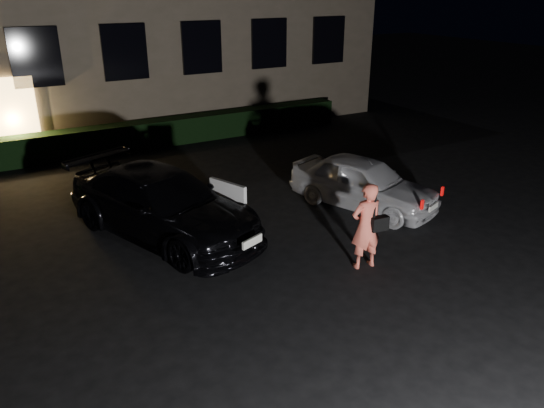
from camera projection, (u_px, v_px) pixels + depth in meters
ground at (324, 302)px, 8.93m from camera, size 80.00×80.00×0.00m
hedge at (137, 136)px, 17.16m from camera, size 15.00×0.70×0.85m
sedan at (163, 204)px, 11.09m from camera, size 3.52×5.18×1.39m
hatch at (363, 183)px, 12.53m from camera, size 2.60×3.89×1.23m
man at (366, 226)px, 9.74m from camera, size 0.70×0.47×1.68m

